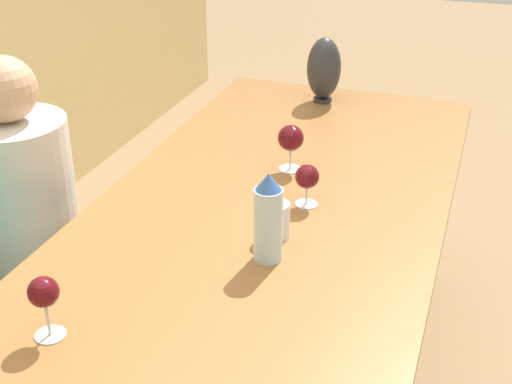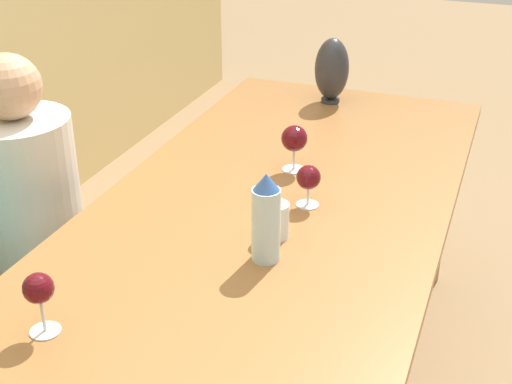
{
  "view_description": "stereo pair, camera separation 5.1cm",
  "coord_description": "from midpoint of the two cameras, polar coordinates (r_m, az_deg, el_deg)",
  "views": [
    {
      "loc": [
        -1.36,
        -0.54,
        1.72
      ],
      "look_at": [
        0.22,
        0.0,
        0.87
      ],
      "focal_mm": 50.0,
      "sensor_mm": 36.0,
      "label": 1
    },
    {
      "loc": [
        -1.34,
        -0.59,
        1.72
      ],
      "look_at": [
        0.22,
        0.0,
        0.87
      ],
      "focal_mm": 50.0,
      "sensor_mm": 36.0,
      "label": 2
    }
  ],
  "objects": [
    {
      "name": "dining_table",
      "position": [
        1.78,
        -3.14,
        -7.78
      ],
      "size": [
        2.81,
        0.97,
        0.77
      ],
      "color": "#936033",
      "rests_on": "ground_plane"
    },
    {
      "name": "water_bottle",
      "position": [
        1.72,
        0.13,
        -2.14
      ],
      "size": [
        0.07,
        0.07,
        0.23
      ],
      "color": "silver",
      "rests_on": "dining_table"
    },
    {
      "name": "water_tumbler",
      "position": [
        1.84,
        0.86,
        -2.26
      ],
      "size": [
        0.07,
        0.07,
        0.1
      ],
      "color": "silver",
      "rests_on": "dining_table"
    },
    {
      "name": "vase",
      "position": [
        2.78,
        4.93,
        9.79
      ],
      "size": [
        0.13,
        0.13,
        0.25
      ],
      "color": "#2D2D33",
      "rests_on": "dining_table"
    },
    {
      "name": "wine_glass_0",
      "position": [
        1.54,
        -17.53,
        -7.82
      ],
      "size": [
        0.07,
        0.07,
        0.14
      ],
      "color": "silver",
      "rests_on": "dining_table"
    },
    {
      "name": "wine_glass_1",
      "position": [
        2.19,
        2.14,
        4.26
      ],
      "size": [
        0.08,
        0.08,
        0.15
      ],
      "color": "silver",
      "rests_on": "dining_table"
    },
    {
      "name": "wine_glass_3",
      "position": [
        1.99,
        3.39,
        1.14
      ],
      "size": [
        0.07,
        0.07,
        0.12
      ],
      "color": "silver",
      "rests_on": "dining_table"
    },
    {
      "name": "chair_far",
      "position": [
        2.41,
        -19.46,
        -5.07
      ],
      "size": [
        0.44,
        0.44,
        0.94
      ],
      "color": "brown",
      "rests_on": "ground_plane"
    },
    {
      "name": "person_far",
      "position": [
        2.3,
        -18.21,
        -2.78
      ],
      "size": [
        0.32,
        0.32,
        1.17
      ],
      "color": "#2D2D38",
      "rests_on": "ground_plane"
    }
  ]
}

